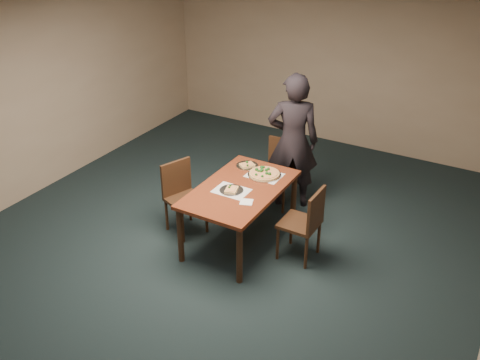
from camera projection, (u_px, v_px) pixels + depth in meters
The scene contains 13 objects.
ground at pixel (204, 262), 6.23m from camera, with size 8.00×8.00×0.00m, color black.
room_shell at pixel (199, 123), 5.41m from camera, with size 8.00×8.00×8.00m.
dining_table at pixel (240, 194), 6.30m from camera, with size 0.90×1.50×0.75m.
chair_far at pixel (279, 168), 7.21m from camera, with size 0.44×0.44×0.91m.
chair_left at pixel (182, 193), 6.61m from camera, with size 0.54×0.54×0.91m.
chair_right at pixel (306, 220), 6.06m from camera, with size 0.43×0.43×0.91m.
diner at pixel (293, 142), 6.98m from camera, with size 0.67×0.44×1.85m, color black.
placemat_main at pixel (264, 175), 6.53m from camera, with size 0.42×0.32×0.00m, color white.
placemat_near at pixel (231, 191), 6.19m from camera, with size 0.40×0.30×0.00m, color white.
pizza_pan at pixel (264, 173), 6.52m from camera, with size 0.41×0.41×0.08m.
slice_plate_near at pixel (231, 190), 6.18m from camera, with size 0.28×0.28×0.05m.
slice_plate_far at pixel (247, 165), 6.74m from camera, with size 0.28×0.28×0.06m.
napkin at pixel (246, 202), 5.96m from camera, with size 0.14×0.14×0.01m, color white.
Camera 1 is at (2.87, -4.15, 3.80)m, focal length 40.00 mm.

